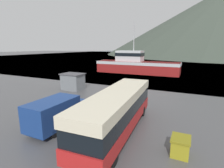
{
  "coord_description": "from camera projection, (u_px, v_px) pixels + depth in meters",
  "views": [
    {
      "loc": [
        5.05,
        -1.58,
        6.41
      ],
      "look_at": [
        -3.64,
        16.93,
        2.0
      ],
      "focal_mm": 28.0,
      "sensor_mm": 36.0,
      "label": 1
    }
  ],
  "objects": [
    {
      "name": "tour_bus",
      "position": [
        118.0,
        109.0,
        13.09
      ],
      "size": [
        3.21,
        11.08,
        3.16
      ],
      "rotation": [
        0.0,
        0.0,
        0.06
      ],
      "color": "red",
      "rests_on": "ground"
    },
    {
      "name": "dock_kiosk",
      "position": [
        73.0,
        81.0,
        26.28
      ],
      "size": [
        3.23,
        2.45,
        2.46
      ],
      "color": "slate",
      "rests_on": "ground"
    },
    {
      "name": "delivery_van",
      "position": [
        58.0,
        112.0,
        14.07
      ],
      "size": [
        2.25,
        5.99,
        2.38
      ],
      "rotation": [
        0.0,
        0.0,
        -0.01
      ],
      "color": "navy",
      "rests_on": "ground"
    },
    {
      "name": "storage_bin",
      "position": [
        180.0,
        146.0,
        10.44
      ],
      "size": [
        1.1,
        1.31,
        1.12
      ],
      "color": "olive",
      "rests_on": "ground"
    },
    {
      "name": "water_surface",
      "position": [
        188.0,
        55.0,
        132.3
      ],
      "size": [
        240.0,
        240.0,
        0.0
      ],
      "primitive_type": "plane",
      "color": "#475B6B",
      "rests_on": "ground"
    },
    {
      "name": "mooring_bollard",
      "position": [
        117.0,
        86.0,
        26.49
      ],
      "size": [
        0.37,
        0.37,
        0.86
      ],
      "color": "#B29919",
      "rests_on": "ground"
    },
    {
      "name": "fishing_boat",
      "position": [
        136.0,
        64.0,
        42.63
      ],
      "size": [
        19.98,
        5.16,
        12.09
      ],
      "rotation": [
        0.0,
        0.0,
        4.72
      ],
      "color": "maroon",
      "rests_on": "water_surface"
    }
  ]
}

